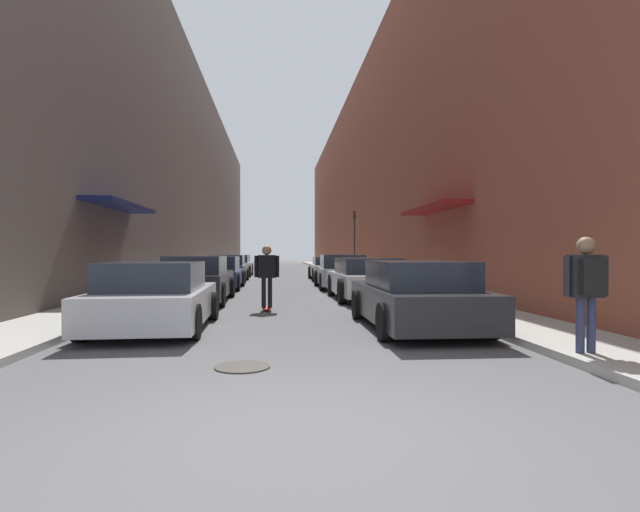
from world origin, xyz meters
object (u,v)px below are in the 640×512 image
parked_car_left_0 (155,298)px  manhole_cover (242,367)px  parked_car_right_1 (366,279)px  skateboarder (267,271)px  pedestrian (587,281)px  parked_car_right_3 (329,268)px  parked_car_right_2 (342,272)px  parked_car_left_2 (217,273)px  parked_car_right_0 (416,296)px  parked_car_left_1 (197,280)px  parked_car_left_3 (228,269)px  parked_car_left_4 (236,266)px  traffic_light (354,236)px

parked_car_left_0 → manhole_cover: parked_car_left_0 is taller
parked_car_right_1 → manhole_cover: parked_car_right_1 is taller
skateboarder → pedestrian: (4.32, -6.27, 0.08)m
parked_car_right_3 → skateboarder: size_ratio=2.95×
parked_car_right_2 → manhole_cover: parked_car_right_2 is taller
parked_car_left_2 → pedestrian: (6.45, -13.93, 0.46)m
pedestrian → parked_car_left_0: bearing=152.3°
parked_car_right_1 → parked_car_right_2: size_ratio=1.01×
parked_car_left_2 → parked_car_right_1: parked_car_left_2 is taller
parked_car_left_0 → parked_car_right_0: 4.92m
parked_car_left_2 → parked_car_right_1: size_ratio=0.98×
parked_car_left_1 → parked_car_left_2: (-0.06, 5.36, -0.03)m
parked_car_left_1 → parked_car_left_3: (-0.12, 10.21, -0.02)m
parked_car_right_2 → parked_car_left_4: bearing=115.8°
parked_car_right_2 → skateboarder: size_ratio=2.67×
parked_car_left_2 → parked_car_right_2: (5.01, 0.01, 0.03)m
parked_car_left_1 → parked_car_left_3: parked_car_left_1 is taller
parked_car_left_2 → parked_car_right_3: (5.14, 6.00, -0.02)m
parked_car_left_4 → parked_car_right_1: size_ratio=1.05×
parked_car_right_0 → parked_car_right_1: bearing=88.9°
parked_car_left_1 → skateboarder: 3.11m
traffic_light → parked_car_left_2: bearing=-123.0°
skateboarder → parked_car_right_1: bearing=42.1°
traffic_light → parked_car_left_4: bearing=-174.9°
parked_car_right_1 → skateboarder: size_ratio=2.69×
pedestrian → parked_car_left_2: bearing=114.8°
parked_car_left_0 → parked_car_right_1: parked_car_right_1 is taller
skateboarder → parked_car_left_2: bearing=105.5°
parked_car_right_1 → pedestrian: bearing=-81.7°
parked_car_left_4 → traffic_light: 7.68m
parked_car_right_0 → parked_car_left_3: bearing=107.9°
parked_car_left_3 → skateboarder: size_ratio=2.49×
parked_car_left_2 → skateboarder: bearing=-74.5°
manhole_cover → parked_car_right_1: bearing=70.2°
parked_car_left_4 → traffic_light: (7.41, 0.66, 1.89)m
parked_car_right_3 → parked_car_left_1: bearing=-114.1°
manhole_cover → pedestrian: (4.51, -0.10, 1.07)m
parked_car_right_2 → traffic_light: size_ratio=1.09×
parked_car_left_1 → manhole_cover: bearing=-77.5°
traffic_light → parked_car_left_3: bearing=-138.9°
parked_car_left_1 → pedestrian: bearing=-53.3°
parked_car_right_0 → traffic_light: bearing=84.1°
parked_car_left_3 → parked_car_left_0: bearing=-89.4°
parked_car_right_1 → pedestrian: 9.09m
parked_car_right_3 → parked_car_left_3: bearing=-167.6°
parked_car_right_3 → parked_car_right_0: bearing=-90.4°
parked_car_right_1 → pedestrian: size_ratio=2.85×
parked_car_left_4 → parked_car_left_1: bearing=-89.4°
parked_car_left_0 → parked_car_right_2: bearing=65.2°
pedestrian → manhole_cover: bearing=178.8°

